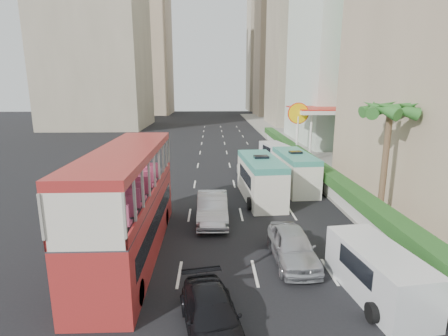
{
  "coord_description": "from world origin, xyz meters",
  "views": [
    {
      "loc": [
        -2.18,
        -15.35,
        7.7
      ],
      "look_at": [
        -1.5,
        4.0,
        3.2
      ],
      "focal_mm": 28.0,
      "sensor_mm": 36.0,
      "label": 1
    }
  ],
  "objects_px": {
    "car_silver_lane_b": "(292,261)",
    "shell_station": "(321,133)",
    "car_silver_lane_a": "(212,221)",
    "van_asset": "(250,178)",
    "panel_van_near": "(378,273)",
    "minibus_near": "(261,179)",
    "palm_tree": "(385,164)",
    "minibus_far": "(295,171)",
    "double_decker_bus": "(129,203)",
    "car_black": "(212,333)",
    "panel_van_far": "(275,154)"
  },
  "relations": [
    {
      "from": "double_decker_bus",
      "to": "panel_van_near",
      "type": "height_order",
      "value": "double_decker_bus"
    },
    {
      "from": "van_asset",
      "to": "panel_van_near",
      "type": "xyz_separation_m",
      "value": [
        2.84,
        -17.65,
        0.94
      ]
    },
    {
      "from": "panel_van_near",
      "to": "double_decker_bus",
      "type": "bearing_deg",
      "value": 152.0
    },
    {
      "from": "car_silver_lane_a",
      "to": "palm_tree",
      "type": "xyz_separation_m",
      "value": [
        9.98,
        0.0,
        3.38
      ]
    },
    {
      "from": "minibus_far",
      "to": "panel_van_far",
      "type": "distance_m",
      "value": 9.33
    },
    {
      "from": "car_silver_lane_a",
      "to": "panel_van_far",
      "type": "xyz_separation_m",
      "value": [
        6.58,
        15.9,
        0.99
      ]
    },
    {
      "from": "panel_van_near",
      "to": "panel_van_far",
      "type": "height_order",
      "value": "panel_van_far"
    },
    {
      "from": "double_decker_bus",
      "to": "car_silver_lane_b",
      "type": "xyz_separation_m",
      "value": [
        7.4,
        -1.03,
        -2.53
      ]
    },
    {
      "from": "palm_tree",
      "to": "shell_station",
      "type": "xyz_separation_m",
      "value": [
        2.2,
        19.0,
        -0.63
      ]
    },
    {
      "from": "car_silver_lane_a",
      "to": "shell_station",
      "type": "bearing_deg",
      "value": 57.08
    },
    {
      "from": "double_decker_bus",
      "to": "car_black",
      "type": "bearing_deg",
      "value": -56.28
    },
    {
      "from": "panel_van_near",
      "to": "panel_van_far",
      "type": "distance_m",
      "value": 23.65
    },
    {
      "from": "minibus_far",
      "to": "palm_tree",
      "type": "bearing_deg",
      "value": -64.74
    },
    {
      "from": "double_decker_bus",
      "to": "car_silver_lane_a",
      "type": "distance_m",
      "value": 6.08
    },
    {
      "from": "minibus_near",
      "to": "palm_tree",
      "type": "bearing_deg",
      "value": -35.86
    },
    {
      "from": "car_black",
      "to": "panel_van_far",
      "type": "relative_size",
      "value": 0.86
    },
    {
      "from": "van_asset",
      "to": "minibus_near",
      "type": "distance_m",
      "value": 6.05
    },
    {
      "from": "car_black",
      "to": "minibus_near",
      "type": "height_order",
      "value": "minibus_near"
    },
    {
      "from": "car_silver_lane_b",
      "to": "shell_station",
      "type": "distance_m",
      "value": 25.67
    },
    {
      "from": "van_asset",
      "to": "shell_station",
      "type": "distance_m",
      "value": 13.0
    },
    {
      "from": "van_asset",
      "to": "double_decker_bus",
      "type": "bearing_deg",
      "value": -116.66
    },
    {
      "from": "panel_van_far",
      "to": "palm_tree",
      "type": "height_order",
      "value": "palm_tree"
    },
    {
      "from": "minibus_near",
      "to": "minibus_far",
      "type": "relative_size",
      "value": 1.06
    },
    {
      "from": "car_black",
      "to": "minibus_near",
      "type": "relative_size",
      "value": 0.64
    },
    {
      "from": "palm_tree",
      "to": "minibus_far",
      "type": "bearing_deg",
      "value": 118.79
    },
    {
      "from": "panel_van_far",
      "to": "shell_station",
      "type": "height_order",
      "value": "shell_station"
    },
    {
      "from": "car_silver_lane_b",
      "to": "panel_van_far",
      "type": "relative_size",
      "value": 0.89
    },
    {
      "from": "car_silver_lane_a",
      "to": "minibus_far",
      "type": "bearing_deg",
      "value": 45.67
    },
    {
      "from": "panel_van_near",
      "to": "panel_van_far",
      "type": "relative_size",
      "value": 0.95
    },
    {
      "from": "palm_tree",
      "to": "double_decker_bus",
      "type": "bearing_deg",
      "value": -163.84
    },
    {
      "from": "panel_van_far",
      "to": "car_black",
      "type": "bearing_deg",
      "value": -115.01
    },
    {
      "from": "double_decker_bus",
      "to": "minibus_far",
      "type": "distance_m",
      "value": 14.73
    },
    {
      "from": "car_silver_lane_a",
      "to": "palm_tree",
      "type": "bearing_deg",
      "value": -0.23
    },
    {
      "from": "palm_tree",
      "to": "car_silver_lane_b",
      "type": "bearing_deg",
      "value": -141.81
    },
    {
      "from": "palm_tree",
      "to": "van_asset",
      "type": "bearing_deg",
      "value": 123.97
    },
    {
      "from": "minibus_near",
      "to": "palm_tree",
      "type": "relative_size",
      "value": 1.04
    },
    {
      "from": "double_decker_bus",
      "to": "minibus_far",
      "type": "height_order",
      "value": "double_decker_bus"
    },
    {
      "from": "car_black",
      "to": "panel_van_near",
      "type": "height_order",
      "value": "panel_van_near"
    },
    {
      "from": "car_silver_lane_a",
      "to": "car_silver_lane_b",
      "type": "relative_size",
      "value": 1.11
    },
    {
      "from": "van_asset",
      "to": "shell_station",
      "type": "relative_size",
      "value": 0.57
    },
    {
      "from": "minibus_far",
      "to": "car_black",
      "type": "bearing_deg",
      "value": -115.1
    },
    {
      "from": "car_silver_lane_a",
      "to": "panel_van_near",
      "type": "distance_m",
      "value": 9.94
    },
    {
      "from": "van_asset",
      "to": "shell_station",
      "type": "xyz_separation_m",
      "value": [
        8.87,
        9.1,
        2.75
      ]
    },
    {
      "from": "car_black",
      "to": "double_decker_bus",
      "type": "bearing_deg",
      "value": 112.7
    },
    {
      "from": "car_silver_lane_b",
      "to": "car_silver_lane_a",
      "type": "bearing_deg",
      "value": 124.17
    },
    {
      "from": "car_silver_lane_a",
      "to": "van_asset",
      "type": "bearing_deg",
      "value": 71.24
    },
    {
      "from": "panel_van_near",
      "to": "palm_tree",
      "type": "relative_size",
      "value": 0.74
    },
    {
      "from": "car_black",
      "to": "van_asset",
      "type": "height_order",
      "value": "van_asset"
    },
    {
      "from": "panel_van_far",
      "to": "palm_tree",
      "type": "bearing_deg",
      "value": -88.38
    },
    {
      "from": "car_silver_lane_a",
      "to": "minibus_near",
      "type": "distance_m",
      "value": 5.47
    }
  ]
}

